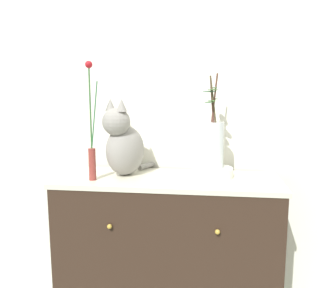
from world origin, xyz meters
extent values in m
cube|color=silver|center=(0.00, 0.28, 1.30)|extent=(4.40, 0.08, 2.60)
cube|color=black|center=(0.00, 0.00, 0.43)|extent=(1.15, 0.41, 0.87)
cube|color=beige|center=(0.00, 0.00, 0.88)|extent=(1.17, 0.42, 0.02)
sphere|color=#B79338|center=(-0.26, -0.22, 0.70)|extent=(0.02, 0.02, 0.02)
sphere|color=#B79338|center=(0.26, -0.22, 0.70)|extent=(0.02, 0.02, 0.02)
ellipsoid|color=gray|center=(-0.24, 0.04, 1.03)|extent=(0.27, 0.29, 0.27)
sphere|color=gray|center=(-0.27, -0.02, 1.19)|extent=(0.15, 0.15, 0.15)
cone|color=gray|center=(-0.23, -0.04, 1.27)|extent=(0.06, 0.06, 0.07)
cone|color=gray|center=(-0.30, 0.00, 1.27)|extent=(0.06, 0.06, 0.07)
cylinder|color=gray|center=(-0.13, 0.23, 0.91)|extent=(0.13, 0.20, 0.03)
cylinder|color=brown|center=(-0.38, -0.09, 0.97)|extent=(0.04, 0.04, 0.17)
cylinder|color=#335F31|center=(-0.38, -0.09, 1.26)|extent=(0.01, 0.01, 0.40)
sphere|color=maroon|center=(-0.38, -0.09, 1.47)|extent=(0.04, 0.04, 0.04)
cylinder|color=#2A633A|center=(-0.36, -0.09, 1.22)|extent=(0.04, 0.01, 0.33)
cylinder|color=white|center=(0.24, 0.04, 0.92)|extent=(0.20, 0.20, 0.05)
cylinder|color=silver|center=(0.24, 0.04, 1.06)|extent=(0.10, 0.10, 0.24)
cylinder|color=#533326|center=(0.23, 0.06, 1.26)|extent=(0.04, 0.02, 0.35)
ellipsoid|color=#31643B|center=(0.24, 0.10, 1.30)|extent=(0.05, 0.07, 0.01)
ellipsoid|color=#3B6135|center=(0.23, 0.07, 1.36)|extent=(0.05, 0.08, 0.01)
cylinder|color=#453A26|center=(0.23, 0.02, 1.26)|extent=(0.05, 0.02, 0.33)
ellipsoid|color=#37642D|center=(0.22, 0.02, 1.29)|extent=(0.07, 0.08, 0.01)
ellipsoid|color=#385A2B|center=(0.23, 0.00, 1.35)|extent=(0.08, 0.07, 0.01)
cylinder|color=brown|center=(0.23, 0.03, 1.25)|extent=(0.04, 0.03, 0.32)
ellipsoid|color=#396238|center=(0.21, 0.01, 1.29)|extent=(0.06, 0.08, 0.01)
ellipsoid|color=#335B3B|center=(0.21, 0.02, 1.34)|extent=(0.08, 0.05, 0.01)
camera|label=1|loc=(0.21, -1.70, 1.34)|focal=35.61mm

